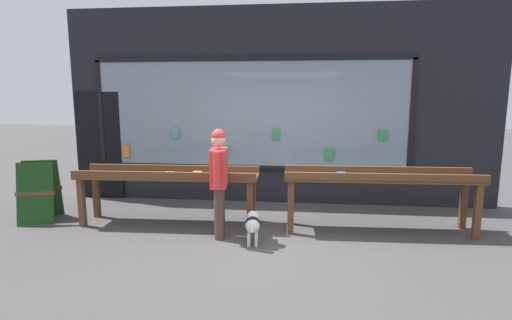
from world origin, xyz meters
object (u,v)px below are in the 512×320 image
at_px(small_dog, 253,224).
at_px(sandwich_board_sign, 39,191).
at_px(display_table_left, 168,179).
at_px(display_table_right, 380,182).
at_px(person_browsing, 219,176).

relative_size(small_dog, sandwich_board_sign, 0.57).
bearing_deg(display_table_left, display_table_right, -0.02).
relative_size(display_table_left, sandwich_board_sign, 2.91).
height_order(display_table_left, display_table_right, display_table_right).
xyz_separation_m(display_table_left, sandwich_board_sign, (-2.15, -0.09, -0.23)).
height_order(display_table_right, sandwich_board_sign, sandwich_board_sign).
bearing_deg(display_table_right, sandwich_board_sign, -179.04).
bearing_deg(display_table_right, small_dog, -159.18).
xyz_separation_m(display_table_right, sandwich_board_sign, (-5.42, -0.09, -0.27)).
bearing_deg(person_browsing, sandwich_board_sign, 75.75).
height_order(display_table_left, sandwich_board_sign, sandwich_board_sign).
bearing_deg(small_dog, person_browsing, 66.89).
relative_size(display_table_left, small_dog, 5.11).
height_order(display_table_left, small_dog, display_table_left).
bearing_deg(sandwich_board_sign, person_browsing, -25.21).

